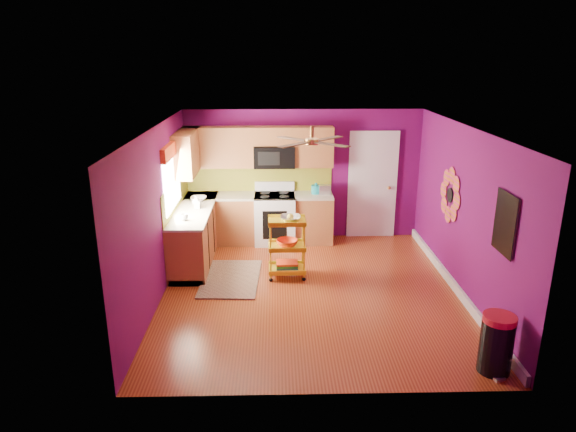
{
  "coord_description": "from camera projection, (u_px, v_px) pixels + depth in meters",
  "views": [
    {
      "loc": [
        -0.53,
        -7.16,
        3.51
      ],
      "look_at": [
        -0.34,
        0.4,
        1.09
      ],
      "focal_mm": 32.0,
      "sensor_mm": 36.0,
      "label": 1
    }
  ],
  "objects": [
    {
      "name": "rolling_cart",
      "position": [
        288.0,
        245.0,
        8.24
      ],
      "size": [
        0.6,
        0.44,
        1.08
      ],
      "color": "yellow",
      "rests_on": "ground"
    },
    {
      "name": "counter_dish",
      "position": [
        199.0,
        199.0,
        9.29
      ],
      "size": [
        0.28,
        0.28,
        0.07
      ],
      "primitive_type": "imported",
      "color": "white",
      "rests_on": "lower_cabinets"
    },
    {
      "name": "upper_cabinetry",
      "position": [
        237.0,
        150.0,
        9.39
      ],
      "size": [
        2.8,
        2.3,
        1.26
      ],
      "color": "brown",
      "rests_on": "ground"
    },
    {
      "name": "right_wall_art",
      "position": [
        472.0,
        207.0,
        7.19
      ],
      "size": [
        0.04,
        2.74,
        1.04
      ],
      "color": "black",
      "rests_on": "ground"
    },
    {
      "name": "counter_cup",
      "position": [
        184.0,
        217.0,
        8.2
      ],
      "size": [
        0.13,
        0.13,
        0.1
      ],
      "primitive_type": "imported",
      "color": "white",
      "rests_on": "lower_cabinets"
    },
    {
      "name": "room_envelope",
      "position": [
        314.0,
        188.0,
        7.4
      ],
      "size": [
        4.54,
        5.04,
        2.52
      ],
      "color": "#600B55",
      "rests_on": "ground"
    },
    {
      "name": "soap_bottle_b",
      "position": [
        196.0,
        201.0,
        8.96
      ],
      "size": [
        0.15,
        0.15,
        0.19
      ],
      "primitive_type": "imported",
      "color": "white",
      "rests_on": "lower_cabinets"
    },
    {
      "name": "soap_bottle_a",
      "position": [
        197.0,
        203.0,
        8.81
      ],
      "size": [
        0.09,
        0.09,
        0.2
      ],
      "primitive_type": "imported",
      "color": "#EA3F72",
      "rests_on": "lower_cabinets"
    },
    {
      "name": "left_window",
      "position": [
        171.0,
        167.0,
        8.32
      ],
      "size": [
        0.08,
        1.35,
        1.08
      ],
      "color": "white",
      "rests_on": "ground"
    },
    {
      "name": "toaster",
      "position": [
        325.0,
        190.0,
        9.7
      ],
      "size": [
        0.22,
        0.15,
        0.18
      ],
      "primitive_type": "cube",
      "color": "beige",
      "rests_on": "lower_cabinets"
    },
    {
      "name": "panel_door",
      "position": [
        372.0,
        186.0,
        9.97
      ],
      "size": [
        0.95,
        0.11,
        2.15
      ],
      "color": "white",
      "rests_on": "ground"
    },
    {
      "name": "teal_kettle",
      "position": [
        316.0,
        189.0,
        9.74
      ],
      "size": [
        0.18,
        0.18,
        0.21
      ],
      "color": "teal",
      "rests_on": "lower_cabinets"
    },
    {
      "name": "lower_cabinets",
      "position": [
        232.0,
        227.0,
        9.47
      ],
      "size": [
        2.81,
        2.31,
        0.94
      ],
      "color": "brown",
      "rests_on": "ground"
    },
    {
      "name": "electric_range",
      "position": [
        275.0,
        218.0,
        9.81
      ],
      "size": [
        0.76,
        0.66,
        1.13
      ],
      "color": "white",
      "rests_on": "ground"
    },
    {
      "name": "ceiling_fan",
      "position": [
        312.0,
        141.0,
        7.39
      ],
      "size": [
        1.01,
        1.01,
        0.26
      ],
      "color": "#BF8C3F",
      "rests_on": "ground"
    },
    {
      "name": "shag_rug",
      "position": [
        231.0,
        278.0,
        8.31
      ],
      "size": [
        0.96,
        1.5,
        0.02
      ],
      "primitive_type": "cube",
      "rotation": [
        0.0,
        0.0,
        -0.04
      ],
      "color": "black",
      "rests_on": "ground"
    },
    {
      "name": "trash_can",
      "position": [
        496.0,
        344.0,
        5.82
      ],
      "size": [
        0.48,
        0.48,
        0.71
      ],
      "color": "black",
      "rests_on": "ground"
    },
    {
      "name": "ground",
      "position": [
        311.0,
        291.0,
        7.9
      ],
      "size": [
        5.0,
        5.0,
        0.0
      ],
      "primitive_type": "plane",
      "color": "maroon",
      "rests_on": "ground"
    }
  ]
}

